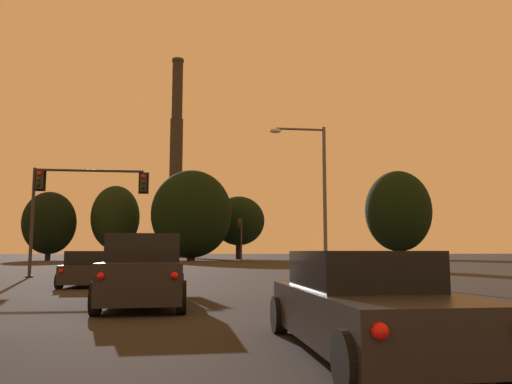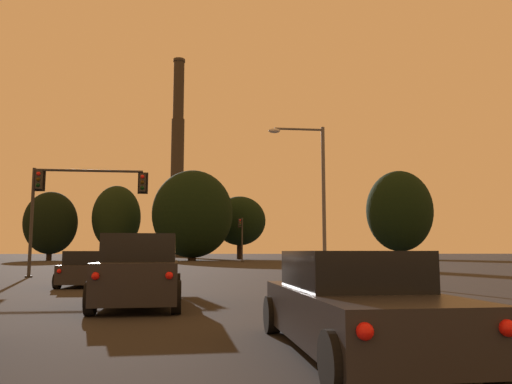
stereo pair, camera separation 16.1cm
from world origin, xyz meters
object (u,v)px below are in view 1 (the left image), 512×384
(traffic_light_far_right, at_px, (240,233))
(smokestack, at_px, (176,177))
(suv_center_lane_second, at_px, (145,271))
(traffic_light_overhead_left, at_px, (73,193))
(street_lamp, at_px, (316,184))
(sedan_right_lane_third, at_px, (364,305))
(hatchback_left_lane_front, at_px, (91,270))

(traffic_light_far_right, relative_size, smokestack, 0.12)
(traffic_light_far_right, bearing_deg, smokestack, 100.48)
(suv_center_lane_second, height_order, traffic_light_overhead_left, traffic_light_overhead_left)
(street_lamp, bearing_deg, traffic_light_far_right, 90.67)
(traffic_light_overhead_left, bearing_deg, traffic_light_far_right, 70.84)
(sedan_right_lane_third, height_order, hatchback_left_lane_front, hatchback_left_lane_front)
(suv_center_lane_second, distance_m, traffic_light_overhead_left, 16.69)
(suv_center_lane_second, distance_m, hatchback_left_lane_front, 8.40)
(traffic_light_far_right, xyz_separation_m, smokestack, (-11.00, 59.49, 16.06))
(traffic_light_overhead_left, bearing_deg, hatchback_left_lane_front, -70.39)
(suv_center_lane_second, xyz_separation_m, traffic_light_overhead_left, (-5.56, 15.28, 3.79))
(smokestack, bearing_deg, sedan_right_lane_third, -86.40)
(smokestack, bearing_deg, traffic_light_far_right, -79.52)
(traffic_light_far_right, relative_size, street_lamp, 0.72)
(hatchback_left_lane_front, bearing_deg, sedan_right_lane_third, -64.05)
(sedan_right_lane_third, relative_size, suv_center_lane_second, 0.95)
(suv_center_lane_second, height_order, street_lamp, street_lamp)
(traffic_light_far_right, xyz_separation_m, traffic_light_overhead_left, (-12.83, -36.91, 0.85))
(traffic_light_far_right, distance_m, traffic_light_overhead_left, 39.09)
(hatchback_left_lane_front, distance_m, traffic_light_far_right, 45.59)
(sedan_right_lane_third, bearing_deg, street_lamp, 77.01)
(sedan_right_lane_third, bearing_deg, smokestack, 92.52)
(hatchback_left_lane_front, height_order, traffic_light_overhead_left, traffic_light_overhead_left)
(sedan_right_lane_third, distance_m, hatchback_left_lane_front, 15.95)
(sedan_right_lane_third, relative_size, hatchback_left_lane_front, 1.14)
(street_lamp, bearing_deg, suv_center_lane_second, -121.86)
(sedan_right_lane_third, relative_size, traffic_light_overhead_left, 0.73)
(suv_center_lane_second, distance_m, street_lamp, 15.21)
(street_lamp, bearing_deg, sedan_right_lane_third, -101.91)
(hatchback_left_lane_front, bearing_deg, street_lamp, 24.59)
(hatchback_left_lane_front, distance_m, street_lamp, 12.38)
(suv_center_lane_second, relative_size, smokestack, 0.10)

